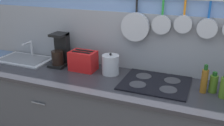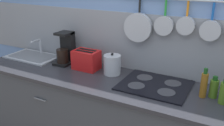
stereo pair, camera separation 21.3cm
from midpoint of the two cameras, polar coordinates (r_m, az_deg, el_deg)
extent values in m
cube|color=#7293C6|center=(2.31, 5.75, 7.28)|extent=(7.20, 0.06, 2.60)
cube|color=gray|center=(2.34, 5.62, 4.62)|extent=(7.20, 0.07, 0.54)
cylinder|color=black|center=(2.25, 2.92, 13.05)|extent=(0.02, 0.02, 0.12)
cylinder|color=#B7BABF|center=(2.26, 2.64, 8.20)|extent=(0.26, 0.05, 0.26)
cylinder|color=green|center=(2.19, 8.81, 12.50)|extent=(0.02, 0.02, 0.13)
cylinder|color=#B7BABF|center=(2.19, 8.49, 8.62)|extent=(0.17, 0.04, 0.17)
cylinder|color=orange|center=(2.15, 13.59, 12.20)|extent=(0.02, 0.02, 0.12)
cylinder|color=#B7BABF|center=(2.15, 13.21, 8.59)|extent=(0.15, 0.04, 0.15)
cylinder|color=#1959B2|center=(2.13, 18.76, 11.45)|extent=(0.02, 0.02, 0.13)
cylinder|color=#B7BABF|center=(2.14, 18.27, 7.49)|extent=(0.16, 0.04, 0.16)
cylinder|color=slate|center=(2.34, -19.08, -8.77)|extent=(0.14, 0.01, 0.01)
cube|color=#2D2D33|center=(2.12, 2.56, -5.31)|extent=(3.21, 0.63, 0.03)
cube|color=#B7BABF|center=(2.86, -21.40, 0.71)|extent=(0.57, 0.35, 0.01)
cube|color=slate|center=(2.86, -21.42, 0.89)|extent=(0.48, 0.28, 0.00)
cylinder|color=#B7BABF|center=(2.93, -19.91, 3.04)|extent=(0.03, 0.03, 0.18)
cylinder|color=#B7BABF|center=(2.86, -21.00, 4.19)|extent=(0.02, 0.14, 0.02)
cube|color=black|center=(2.59, -14.18, -0.35)|extent=(0.16, 0.21, 0.02)
cube|color=black|center=(2.60, -13.59, 3.27)|extent=(0.14, 0.07, 0.33)
cylinder|color=black|center=(2.55, -14.67, 1.15)|extent=(0.12, 0.12, 0.14)
cube|color=black|center=(2.52, -14.49, 6.26)|extent=(0.14, 0.16, 0.02)
cube|color=red|center=(2.41, -9.13, 0.45)|extent=(0.25, 0.17, 0.19)
cube|color=black|center=(2.35, -9.62, 2.40)|extent=(0.19, 0.03, 0.00)
cube|color=black|center=(2.40, -8.90, 2.80)|extent=(0.19, 0.03, 0.00)
cube|color=black|center=(2.46, -11.80, 1.65)|extent=(0.02, 0.02, 0.02)
cylinder|color=#B7BABF|center=(2.29, -3.00, -0.43)|extent=(0.16, 0.16, 0.18)
sphere|color=black|center=(2.26, -3.05, 2.00)|extent=(0.02, 0.02, 0.02)
cube|color=black|center=(2.13, 7.05, -4.66)|extent=(0.56, 0.47, 0.01)
cylinder|color=#38383D|center=(2.08, 2.98, -4.96)|extent=(0.14, 0.14, 0.00)
cylinder|color=#38383D|center=(2.02, 9.81, -6.06)|extent=(0.14, 0.14, 0.00)
cylinder|color=#38383D|center=(2.24, 4.58, -3.05)|extent=(0.14, 0.14, 0.00)
cylinder|color=#38383D|center=(2.19, 10.93, -4.00)|extent=(0.14, 0.14, 0.00)
cylinder|color=#8C5919|center=(2.03, 17.55, -4.07)|extent=(0.05, 0.05, 0.19)
cylinder|color=#194C19|center=(1.99, 17.90, -1.02)|extent=(0.03, 0.03, 0.04)
cylinder|color=#4C721E|center=(2.07, 19.47, -4.61)|extent=(0.06, 0.06, 0.14)
cylinder|color=#194C19|center=(2.04, 19.75, -2.44)|extent=(0.04, 0.04, 0.03)
cylinder|color=#4C721E|center=(2.00, 21.55, -5.38)|extent=(0.07, 0.07, 0.16)
camera|label=1|loc=(0.11, -92.86, -1.06)|focal=40.00mm
camera|label=2|loc=(0.11, 87.14, 1.06)|focal=40.00mm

